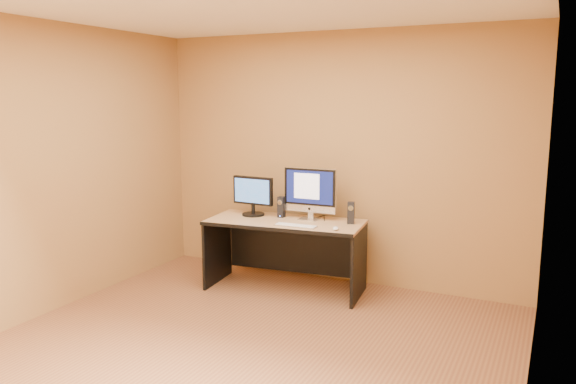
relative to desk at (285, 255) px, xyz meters
The scene contains 11 objects.
floor 1.52m from the desk, 77.10° to the right, with size 4.00×4.00×0.00m, color brown.
walls 1.75m from the desk, 77.10° to the right, with size 4.00×4.00×2.60m, color olive, non-canonical shape.
desk is the anchor object (origin of this frame).
imac 0.67m from the desk, 39.65° to the left, with size 0.55×0.20×0.53m, color #BBBCC0, non-canonical shape.
second_monitor 0.70m from the desk, 167.62° to the left, with size 0.46×0.23×0.41m, color black, non-canonical shape.
speaker_left 0.50m from the desk, 128.22° to the left, with size 0.07×0.07×0.21m, color black, non-canonical shape.
speaker_right 0.80m from the desk, 15.25° to the left, with size 0.07×0.07×0.21m, color black, non-canonical shape.
keyboard 0.46m from the desk, 42.06° to the right, with size 0.42×0.11×0.02m, color silver.
mouse 0.72m from the desk, 14.08° to the right, with size 0.06×0.10×0.03m, color silver.
cable_a 0.55m from the desk, 38.98° to the left, with size 0.01×0.01×0.21m, color black.
cable_b 0.53m from the desk, 50.98° to the left, with size 0.01×0.01×0.17m, color black.
Camera 1 is at (2.08, -3.46, 1.94)m, focal length 35.00 mm.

